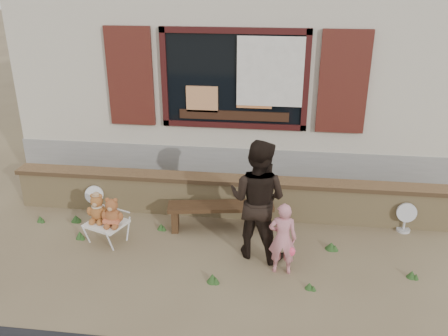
# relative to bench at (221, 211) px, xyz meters

# --- Properties ---
(ground) EXTENTS (80.00, 80.00, 0.00)m
(ground) POSITION_rel_bench_xyz_m (0.04, -0.53, -0.30)
(ground) COLOR brown
(ground) RESTS_ON ground
(shopfront) EXTENTS (8.04, 5.13, 4.00)m
(shopfront) POSITION_rel_bench_xyz_m (0.04, 3.96, 1.69)
(shopfront) COLOR #B7A994
(shopfront) RESTS_ON ground
(brick_wall) EXTENTS (7.10, 0.36, 0.67)m
(brick_wall) POSITION_rel_bench_xyz_m (0.04, 0.47, 0.04)
(brick_wall) COLOR tan
(brick_wall) RESTS_ON ground
(bench) EXTENTS (1.66, 0.60, 0.42)m
(bench) POSITION_rel_bench_xyz_m (0.00, 0.00, 0.00)
(bench) COLOR #352212
(bench) RESTS_ON ground
(folding_chair) EXTENTS (0.66, 0.62, 0.33)m
(folding_chair) POSITION_rel_bench_xyz_m (-1.62, -0.60, -0.01)
(folding_chair) COLOR white
(folding_chair) RESTS_ON ground
(teddy_bear_left) EXTENTS (0.40, 0.38, 0.44)m
(teddy_bear_left) POSITION_rel_bench_xyz_m (-1.75, -0.55, 0.24)
(teddy_bear_left) COLOR brown
(teddy_bear_left) RESTS_ON folding_chair
(teddy_bear_right) EXTENTS (0.40, 0.38, 0.44)m
(teddy_bear_right) POSITION_rel_bench_xyz_m (-1.49, -0.65, 0.24)
(teddy_bear_right) COLOR brown
(teddy_bear_right) RESTS_ON folding_chair
(child) EXTENTS (0.38, 0.25, 1.02)m
(child) POSITION_rel_bench_xyz_m (0.96, -1.04, 0.21)
(child) COLOR #D9818B
(child) RESTS_ON ground
(adult) EXTENTS (1.01, 0.89, 1.72)m
(adult) POSITION_rel_bench_xyz_m (0.60, -0.65, 0.56)
(adult) COLOR black
(adult) RESTS_ON ground
(fan_left) EXTENTS (0.31, 0.21, 0.49)m
(fan_left) POSITION_rel_bench_xyz_m (-2.15, 0.27, -0.06)
(fan_left) COLOR white
(fan_left) RESTS_ON ground
(fan_right) EXTENTS (0.30, 0.21, 0.49)m
(fan_right) POSITION_rel_bench_xyz_m (2.83, 0.27, -0.06)
(fan_right) COLOR silver
(fan_right) RESTS_ON ground
(grass_tufts) EXTENTS (5.72, 1.47, 0.12)m
(grass_tufts) POSITION_rel_bench_xyz_m (-0.24, -0.62, -0.25)
(grass_tufts) COLOR #294C1E
(grass_tufts) RESTS_ON ground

